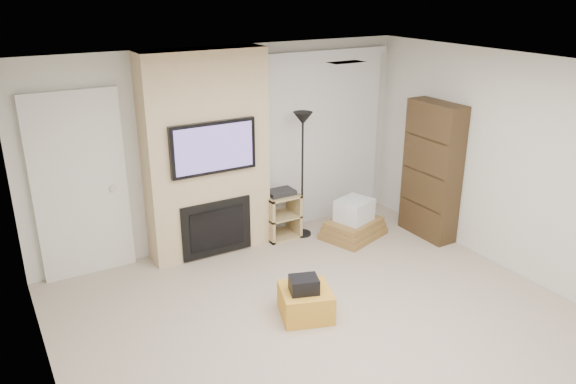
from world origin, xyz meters
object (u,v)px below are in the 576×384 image
floor_lamp (303,140)px  box_stack (354,223)px  av_stand (281,212)px  bookshelf (432,171)px  ottoman (306,302)px

floor_lamp → box_stack: 1.32m
av_stand → bookshelf: size_ratio=0.37×
floor_lamp → av_stand: bearing=161.9°
floor_lamp → box_stack: floor_lamp is taller
ottoman → box_stack: box_stack is taller
av_stand → box_stack: 0.98m
box_stack → bookshelf: (0.90, -0.43, 0.70)m
floor_lamp → box_stack: bearing=-35.4°
box_stack → bookshelf: size_ratio=0.52×
ottoman → floor_lamp: floor_lamp is taller
av_stand → bookshelf: bookshelf is taller
box_stack → bookshelf: 1.22m
av_stand → box_stack: bearing=-30.4°
av_stand → box_stack: size_ratio=0.71×
floor_lamp → bookshelf: bookshelf is taller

